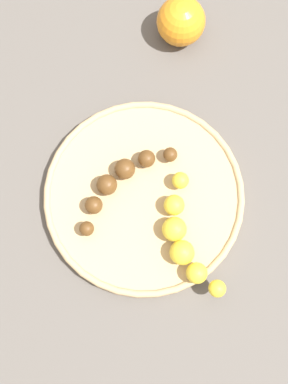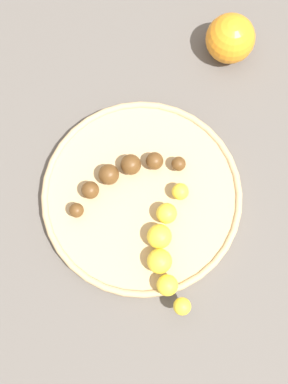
% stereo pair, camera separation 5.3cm
% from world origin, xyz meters
% --- Properties ---
extents(ground_plane, '(2.40, 2.40, 0.00)m').
position_xyz_m(ground_plane, '(0.00, 0.00, 0.00)').
color(ground_plane, '#56514C').
extents(fruit_bowl, '(0.29, 0.29, 0.02)m').
position_xyz_m(fruit_bowl, '(0.00, 0.00, 0.01)').
color(fruit_bowl, tan).
rests_on(fruit_bowl, ground_plane).
extents(banana_overripe, '(0.09, 0.17, 0.03)m').
position_xyz_m(banana_overripe, '(0.03, 0.03, 0.03)').
color(banana_overripe, '#593819').
rests_on(banana_overripe, fruit_bowl).
extents(banana_yellow, '(0.18, 0.06, 0.04)m').
position_xyz_m(banana_yellow, '(-0.08, -0.03, 0.04)').
color(banana_yellow, yellow).
rests_on(banana_yellow, fruit_bowl).
extents(orange_fruit, '(0.08, 0.08, 0.08)m').
position_xyz_m(orange_fruit, '(0.24, -0.14, 0.04)').
color(orange_fruit, orange).
rests_on(orange_fruit, ground_plane).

